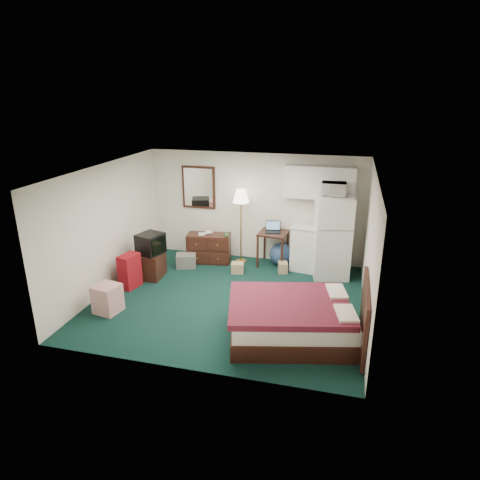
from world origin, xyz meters
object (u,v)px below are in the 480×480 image
(fridge, at_px, (332,237))
(suitcase, at_px, (130,271))
(bed, at_px, (292,320))
(dresser, at_px, (209,248))
(tv_stand, at_px, (150,265))
(kitchen_counter, at_px, (314,248))
(floor_lamp, at_px, (241,226))
(desk, at_px, (273,248))

(fridge, xyz_separation_m, suitcase, (-3.90, -1.61, -0.54))
(bed, bearing_deg, dresser, 116.93)
(fridge, relative_size, tv_stand, 2.98)
(kitchen_counter, bearing_deg, floor_lamp, -173.42)
(floor_lamp, xyz_separation_m, bed, (1.59, -2.93, -0.55))
(desk, distance_m, bed, 3.06)
(suitcase, bearing_deg, tv_stand, 87.22)
(bed, distance_m, tv_stand, 3.65)
(suitcase, bearing_deg, dresser, 69.19)
(desk, xyz_separation_m, tv_stand, (-2.44, -1.33, -0.12))
(dresser, distance_m, floor_lamp, 0.91)
(kitchen_counter, height_order, suitcase, kitchen_counter)
(kitchen_counter, height_order, fridge, fridge)
(dresser, xyz_separation_m, kitchen_counter, (2.39, 0.18, 0.16))
(fridge, relative_size, suitcase, 2.52)
(desk, xyz_separation_m, bed, (0.84, -2.94, -0.08))
(dresser, xyz_separation_m, fridge, (2.78, -0.09, 0.55))
(floor_lamp, xyz_separation_m, tv_stand, (-1.69, -1.32, -0.59))
(dresser, height_order, fridge, fridge)
(floor_lamp, distance_m, kitchen_counter, 1.71)
(desk, xyz_separation_m, suitcase, (-2.60, -1.90, -0.04))
(floor_lamp, relative_size, fridge, 0.97)
(desk, height_order, kitchen_counter, kitchen_counter)
(floor_lamp, distance_m, suitcase, 2.69)
(desk, relative_size, fridge, 0.44)
(desk, bearing_deg, kitchen_counter, 3.79)
(fridge, bearing_deg, floor_lamp, 161.13)
(floor_lamp, relative_size, suitcase, 2.46)
(kitchen_counter, relative_size, tv_stand, 1.67)
(floor_lamp, distance_m, bed, 3.38)
(dresser, relative_size, floor_lamp, 0.57)
(floor_lamp, xyz_separation_m, fridge, (2.06, -0.28, 0.02))
(desk, bearing_deg, bed, -69.00)
(tv_stand, distance_m, suitcase, 0.59)
(dresser, xyz_separation_m, bed, (2.31, -2.74, -0.03))
(tv_stand, bearing_deg, floor_lamp, 35.41)
(floor_lamp, bearing_deg, suitcase, -134.47)
(dresser, distance_m, suitcase, 2.04)
(dresser, xyz_separation_m, tv_stand, (-0.97, -1.13, -0.06))
(floor_lamp, height_order, bed, floor_lamp)
(dresser, height_order, tv_stand, dresser)
(kitchen_counter, height_order, tv_stand, kitchen_counter)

